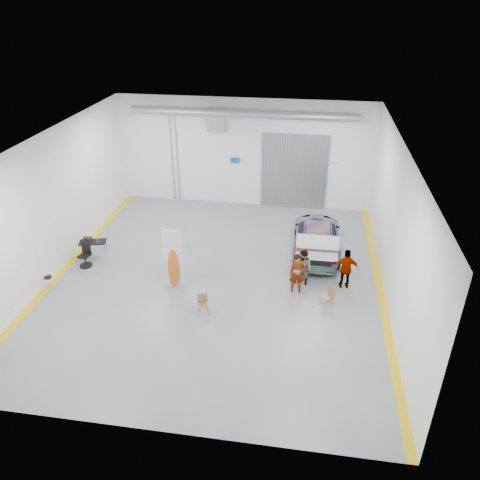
# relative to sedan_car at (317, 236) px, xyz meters

# --- Properties ---
(ground) EXTENTS (16.00, 16.00, 0.00)m
(ground) POSITION_rel_sedan_car_xyz_m (-4.17, -3.09, -0.76)
(ground) COLOR slate
(ground) RESTS_ON ground
(room_shell) EXTENTS (14.02, 16.18, 6.01)m
(room_shell) POSITION_rel_sedan_car_xyz_m (-3.93, -0.87, 3.32)
(room_shell) COLOR silver
(room_shell) RESTS_ON ground
(sedan_car) EXTENTS (2.21, 5.28, 1.52)m
(sedan_car) POSITION_rel_sedan_car_xyz_m (0.00, 0.00, 0.00)
(sedan_car) COLOR silver
(sedan_car) RESTS_ON ground
(person_a) EXTENTS (0.67, 0.48, 1.73)m
(person_a) POSITION_rel_sedan_car_xyz_m (-0.76, -3.56, 0.10)
(person_a) COLOR #8A674B
(person_a) RESTS_ON ground
(person_b) EXTENTS (0.96, 0.94, 1.57)m
(person_b) POSITION_rel_sedan_car_xyz_m (-0.52, -2.93, 0.02)
(person_b) COLOR #45657E
(person_b) RESTS_ON ground
(person_c) EXTENTS (1.06, 0.52, 1.77)m
(person_c) POSITION_rel_sedan_car_xyz_m (1.22, -2.93, 0.12)
(person_c) COLOR #965932
(person_c) RESTS_ON ground
(surfboard_display) EXTENTS (0.80, 0.24, 2.81)m
(surfboard_display) POSITION_rel_sedan_car_xyz_m (-5.79, -3.92, 0.38)
(surfboard_display) COLOR white
(surfboard_display) RESTS_ON ground
(folding_chair_near) EXTENTS (0.49, 0.51, 0.81)m
(folding_chair_near) POSITION_rel_sedan_car_xyz_m (-4.20, -5.62, -0.51)
(folding_chair_near) COLOR brown
(folding_chair_near) RESTS_ON ground
(folding_chair_far) EXTENTS (0.57, 0.69, 0.90)m
(folding_chair_far) POSITION_rel_sedan_car_xyz_m (0.46, -4.41, -0.48)
(folding_chair_far) COLOR brown
(folding_chair_far) RESTS_ON ground
(shop_stool) EXTENTS (0.34, 0.34, 0.66)m
(shop_stool) POSITION_rel_sedan_car_xyz_m (-10.80, -5.04, -0.43)
(shop_stool) COLOR black
(shop_stool) RESTS_ON ground
(work_table) EXTENTS (1.32, 0.89, 0.99)m
(work_table) POSITION_rel_sedan_car_xyz_m (-10.24, -2.10, 0.00)
(work_table) COLOR gray
(work_table) RESTS_ON ground
(office_chair) EXTENTS (0.57, 0.57, 1.07)m
(office_chair) POSITION_rel_sedan_car_xyz_m (-10.19, -2.96, -0.29)
(office_chair) COLOR black
(office_chair) RESTS_ON ground
(trunk_lid) EXTENTS (1.78, 1.08, 0.04)m
(trunk_lid) POSITION_rel_sedan_car_xyz_m (0.00, -2.38, 0.78)
(trunk_lid) COLOR silver
(trunk_lid) RESTS_ON sedan_car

